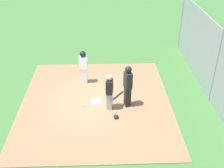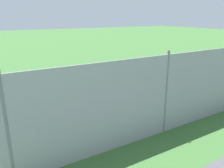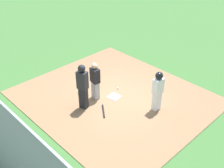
# 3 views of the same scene
# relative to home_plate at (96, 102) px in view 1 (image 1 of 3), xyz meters

# --- Properties ---
(ground_plane) EXTENTS (140.00, 140.00, 0.00)m
(ground_plane) POSITION_rel_home_plate_xyz_m (0.00, 0.00, -0.04)
(ground_plane) COLOR #3D6B33
(dirt_infield) EXTENTS (7.20, 6.40, 0.03)m
(dirt_infield) POSITION_rel_home_plate_xyz_m (0.00, 0.00, -0.03)
(dirt_infield) COLOR #896647
(dirt_infield) RESTS_ON ground_plane
(home_plate) EXTENTS (0.49, 0.49, 0.02)m
(home_plate) POSITION_rel_home_plate_xyz_m (0.00, 0.00, 0.00)
(home_plate) COLOR white
(home_plate) RESTS_ON dirt_infield
(catcher) EXTENTS (0.42, 0.32, 1.59)m
(catcher) POSITION_rel_home_plate_xyz_m (-0.48, -0.58, 0.81)
(catcher) COLOR #9E9EA3
(catcher) RESTS_ON dirt_infield
(umpire) EXTENTS (0.44, 0.36, 1.86)m
(umpire) POSITION_rel_home_plate_xyz_m (-0.31, -1.33, 0.98)
(umpire) COLOR black
(umpire) RESTS_ON dirt_infield
(runner) EXTENTS (0.29, 0.40, 1.63)m
(runner) POSITION_rel_home_plate_xyz_m (1.69, 0.58, 0.92)
(runner) COLOR silver
(runner) RESTS_ON dirt_infield
(baseball_bat) EXTENTS (0.65, 0.52, 0.06)m
(baseball_bat) POSITION_rel_home_plate_xyz_m (0.42, -0.98, 0.02)
(baseball_bat) COLOR black
(baseball_bat) RESTS_ON dirt_infield
(catcher_mask) EXTENTS (0.24, 0.20, 0.12)m
(catcher_mask) POSITION_rel_home_plate_xyz_m (-1.16, -0.82, 0.05)
(catcher_mask) COLOR black
(catcher_mask) RESTS_ON dirt_infield
(baseball) EXTENTS (0.07, 0.07, 0.07)m
(baseball) POSITION_rel_home_plate_xyz_m (-0.33, 0.53, 0.03)
(baseball) COLOR white
(baseball) RESTS_ON dirt_infield
(backstop_fence) EXTENTS (12.00, 0.10, 3.35)m
(backstop_fence) POSITION_rel_home_plate_xyz_m (0.00, -4.99, 1.56)
(backstop_fence) COLOR #93999E
(backstop_fence) RESTS_ON ground_plane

